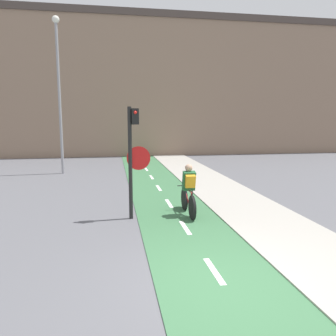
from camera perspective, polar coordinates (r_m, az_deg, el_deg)
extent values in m
plane|color=#5B5B60|center=(6.12, 9.51, -19.46)|extent=(120.00, 120.00, 0.00)
cube|color=#3D7047|center=(6.11, 9.52, -19.37)|extent=(2.36, 60.00, 0.02)
cube|color=white|center=(6.53, 8.02, -17.30)|extent=(0.12, 1.10, 0.00)
cube|color=white|center=(8.76, 3.01, -10.31)|extent=(0.12, 1.10, 0.00)
cube|color=white|center=(11.11, 0.18, -6.18)|extent=(0.12, 1.10, 0.00)
cube|color=white|center=(13.51, -1.63, -3.49)|extent=(0.12, 1.10, 0.00)
cube|color=white|center=(15.95, -2.88, -1.61)|extent=(0.12, 1.10, 0.00)
cube|color=white|center=(18.40, -3.80, -0.24)|extent=(0.12, 1.10, 0.00)
cube|color=white|center=(20.86, -4.50, 0.82)|extent=(0.12, 1.10, 0.00)
cube|color=#89705B|center=(27.34, -5.91, 13.22)|extent=(60.00, 5.00, 10.10)
cube|color=#473D38|center=(28.26, -6.09, 23.99)|extent=(60.00, 5.20, 0.50)
cylinder|color=black|center=(9.28, -6.58, 0.71)|extent=(0.11, 0.11, 3.19)
cube|color=black|center=(9.20, -5.75, 8.92)|extent=(0.20, 0.20, 0.44)
sphere|color=red|center=(9.09, -5.72, 9.61)|extent=(0.09, 0.09, 0.09)
cone|color=red|center=(9.27, -5.15, 1.71)|extent=(0.67, 0.01, 0.67)
cone|color=silver|center=(9.28, -5.15, 1.72)|extent=(0.60, 0.02, 0.60)
cylinder|color=gray|center=(17.79, -18.36, 11.15)|extent=(0.14, 0.14, 7.54)
sphere|color=silver|center=(18.40, -18.98, 23.28)|extent=(0.36, 0.36, 0.36)
cylinder|color=black|center=(9.39, 4.24, -6.93)|extent=(0.07, 0.70, 0.70)
cylinder|color=black|center=(10.36, 2.87, -5.42)|extent=(0.07, 0.70, 0.70)
cylinder|color=maroon|center=(10.01, 3.28, -4.84)|extent=(0.04, 0.66, 0.43)
cylinder|color=maroon|center=(9.56, 3.92, -5.40)|extent=(0.04, 0.34, 0.46)
cylinder|color=maroon|center=(9.81, 3.49, -3.81)|extent=(0.04, 0.95, 0.07)
cylinder|color=maroon|center=(9.57, 3.96, -6.67)|extent=(0.04, 0.39, 0.05)
cylinder|color=black|center=(10.26, 2.89, -3.07)|extent=(0.46, 0.03, 0.03)
cube|color=#235B33|center=(9.65, 3.66, -2.23)|extent=(0.36, 0.31, 0.59)
sphere|color=tan|center=(9.62, 3.63, 0.03)|extent=(0.22, 0.22, 0.22)
cylinder|color=#232328|center=(9.68, 3.11, -4.90)|extent=(0.04, 0.07, 0.44)
cylinder|color=#232328|center=(9.73, 4.26, -4.84)|extent=(0.04, 0.07, 0.44)
cube|color=orange|center=(9.47, 3.91, -2.32)|extent=(0.28, 0.23, 0.39)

